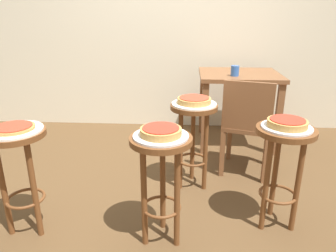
# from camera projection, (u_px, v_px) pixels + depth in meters

# --- Properties ---
(ground_plane) EXTENTS (6.00, 6.00, 0.00)m
(ground_plane) POSITION_uv_depth(u_px,v_px,m) (160.00, 191.00, 2.57)
(ground_plane) COLOR brown
(stool_foreground) EXTENTS (0.36, 0.36, 0.69)m
(stool_foreground) POSITION_uv_depth(u_px,v_px,m) (161.00, 167.00, 1.87)
(stool_foreground) COLOR brown
(stool_foreground) RESTS_ON ground_plane
(serving_plate_foreground) EXTENTS (0.32, 0.32, 0.01)m
(serving_plate_foreground) POSITION_uv_depth(u_px,v_px,m) (161.00, 136.00, 1.81)
(serving_plate_foreground) COLOR silver
(serving_plate_foreground) RESTS_ON stool_foreground
(pizza_foreground) EXTENTS (0.24, 0.24, 0.05)m
(pizza_foreground) POSITION_uv_depth(u_px,v_px,m) (161.00, 131.00, 1.80)
(pizza_foreground) COLOR tan
(pizza_foreground) RESTS_ON serving_plate_foreground
(stool_middle) EXTENTS (0.36, 0.36, 0.69)m
(stool_middle) POSITION_uv_depth(u_px,v_px,m) (19.00, 160.00, 1.96)
(stool_middle) COLOR brown
(stool_middle) RESTS_ON ground_plane
(serving_plate_middle) EXTENTS (0.34, 0.34, 0.01)m
(serving_plate_middle) POSITION_uv_depth(u_px,v_px,m) (14.00, 130.00, 1.90)
(serving_plate_middle) COLOR white
(serving_plate_middle) RESTS_ON stool_middle
(pizza_middle) EXTENTS (0.25, 0.25, 0.02)m
(pizza_middle) POSITION_uv_depth(u_px,v_px,m) (13.00, 128.00, 1.89)
(pizza_middle) COLOR #B78442
(pizza_middle) RESTS_ON serving_plate_middle
(stool_leftside) EXTENTS (0.36, 0.36, 0.69)m
(stool_leftside) POSITION_uv_depth(u_px,v_px,m) (283.00, 156.00, 2.01)
(stool_leftside) COLOR brown
(stool_leftside) RESTS_ON ground_plane
(serving_plate_leftside) EXTENTS (0.31, 0.31, 0.01)m
(serving_plate_leftside) POSITION_uv_depth(u_px,v_px,m) (287.00, 127.00, 1.94)
(serving_plate_leftside) COLOR silver
(serving_plate_leftside) RESTS_ON stool_leftside
(pizza_leftside) EXTENTS (0.24, 0.24, 0.05)m
(pizza_leftside) POSITION_uv_depth(u_px,v_px,m) (287.00, 123.00, 1.93)
(pizza_leftside) COLOR tan
(pizza_leftside) RESTS_ON serving_plate_leftside
(stool_rear) EXTENTS (0.36, 0.36, 0.69)m
(stool_rear) POSITION_uv_depth(u_px,v_px,m) (193.00, 128.00, 2.50)
(stool_rear) COLOR brown
(stool_rear) RESTS_ON ground_plane
(serving_plate_rear) EXTENTS (0.34, 0.34, 0.01)m
(serving_plate_rear) POSITION_uv_depth(u_px,v_px,m) (194.00, 104.00, 2.43)
(serving_plate_rear) COLOR white
(serving_plate_rear) RESTS_ON stool_rear
(pizza_rear) EXTENTS (0.26, 0.26, 0.05)m
(pizza_rear) POSITION_uv_depth(u_px,v_px,m) (194.00, 100.00, 2.42)
(pizza_rear) COLOR tan
(pizza_rear) RESTS_ON serving_plate_rear
(dining_table) EXTENTS (0.81, 0.70, 0.77)m
(dining_table) POSITION_uv_depth(u_px,v_px,m) (239.00, 87.00, 3.32)
(dining_table) COLOR brown
(dining_table) RESTS_ON ground_plane
(cup_near_edge) EXTENTS (0.08, 0.08, 0.10)m
(cup_near_edge) POSITION_uv_depth(u_px,v_px,m) (235.00, 71.00, 3.10)
(cup_near_edge) COLOR #3360B2
(cup_near_edge) RESTS_ON dining_table
(wooden_chair) EXTENTS (0.50, 0.50, 0.85)m
(wooden_chair) POSITION_uv_depth(u_px,v_px,m) (248.00, 124.00, 2.70)
(wooden_chair) COLOR brown
(wooden_chair) RESTS_ON ground_plane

